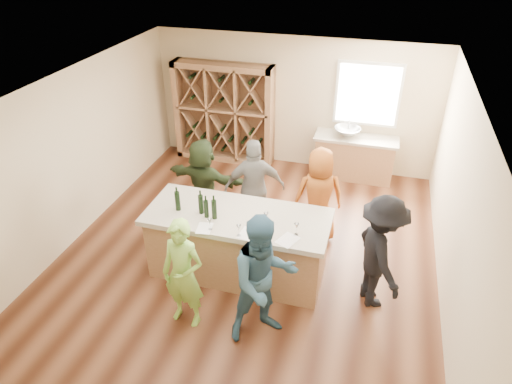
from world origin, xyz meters
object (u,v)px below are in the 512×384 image
(sink, at_px, (347,132))
(tasting_counter_base, at_px, (238,246))
(person_near_left, at_px, (183,274))
(person_far_mid, at_px, (255,188))
(wine_rack, at_px, (224,113))
(wine_bottle_e, at_px, (214,209))
(wine_bottle_d, at_px, (206,209))
(wine_bottle_a, at_px, (178,201))
(person_far_right, at_px, (319,196))
(person_near_right, at_px, (264,280))
(person_far_left, at_px, (204,182))
(person_server, at_px, (380,253))
(wine_bottle_c, at_px, (201,204))

(sink, bearing_deg, tasting_counter_base, -108.86)
(person_near_left, xyz_separation_m, person_far_mid, (0.32, 2.28, 0.06))
(wine_rack, relative_size, wine_bottle_e, 7.30)
(wine_bottle_d, bearing_deg, wine_bottle_a, 172.60)
(wine_bottle_e, xyz_separation_m, person_far_mid, (0.23, 1.31, -0.36))
(wine_bottle_e, height_order, person_far_right, person_far_right)
(person_near_right, bearing_deg, wine_rack, 79.73)
(person_near_right, relative_size, person_far_left, 1.14)
(person_server, bearing_deg, wine_rack, 19.52)
(tasting_counter_base, bearing_deg, wine_bottle_c, -169.50)
(wine_bottle_a, bearing_deg, wine_bottle_e, -5.88)
(wine_bottle_c, height_order, person_near_right, person_near_right)
(wine_bottle_d, xyz_separation_m, person_far_right, (1.43, 1.39, -0.37))
(wine_rack, distance_m, person_far_mid, 2.89)
(sink, height_order, tasting_counter_base, sink)
(sink, xyz_separation_m, wine_bottle_a, (-2.10, -3.69, 0.22))
(sink, relative_size, person_far_right, 0.32)
(person_server, bearing_deg, person_far_left, 43.89)
(wine_bottle_e, relative_size, person_server, 0.17)
(wine_rack, relative_size, person_far_mid, 1.26)
(person_near_left, relative_size, person_far_mid, 0.94)
(wine_bottle_c, height_order, person_far_left, person_far_left)
(tasting_counter_base, bearing_deg, person_far_left, 130.51)
(sink, distance_m, wine_bottle_e, 4.05)
(wine_rack, xyz_separation_m, person_far_mid, (1.42, -2.51, -0.23))
(wine_bottle_a, height_order, wine_bottle_d, wine_bottle_a)
(tasting_counter_base, distance_m, wine_bottle_e, 0.80)
(tasting_counter_base, bearing_deg, sink, 71.14)
(wine_rack, distance_m, person_far_left, 2.53)
(wine_bottle_a, xyz_separation_m, person_server, (2.95, 0.05, -0.36))
(person_server, xyz_separation_m, person_far_left, (-3.07, 1.24, -0.06))
(wine_bottle_d, relative_size, person_far_mid, 0.16)
(person_near_left, distance_m, person_far_left, 2.40)
(sink, bearing_deg, person_far_right, -94.86)
(wine_bottle_e, distance_m, person_far_left, 1.58)
(wine_rack, bearing_deg, wine_bottle_c, -75.65)
(wine_bottle_a, distance_m, wine_bottle_d, 0.48)
(person_far_mid, relative_size, person_far_left, 1.08)
(person_far_mid, bearing_deg, person_near_left, 63.03)
(person_far_mid, height_order, person_far_left, person_far_mid)
(person_far_mid, bearing_deg, wine_rack, -79.52)
(person_near_left, bearing_deg, wine_bottle_e, 90.81)
(person_far_mid, bearing_deg, person_far_right, 165.07)
(person_server, relative_size, person_far_left, 1.08)
(wine_bottle_e, xyz_separation_m, person_near_right, (0.98, -0.89, -0.31))
(person_server, bearing_deg, wine_bottle_c, 66.58)
(wine_bottle_c, bearing_deg, person_server, 0.77)
(person_far_left, bearing_deg, tasting_counter_base, 137.70)
(wine_bottle_d, relative_size, person_server, 0.16)
(wine_bottle_e, height_order, person_near_left, person_near_left)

